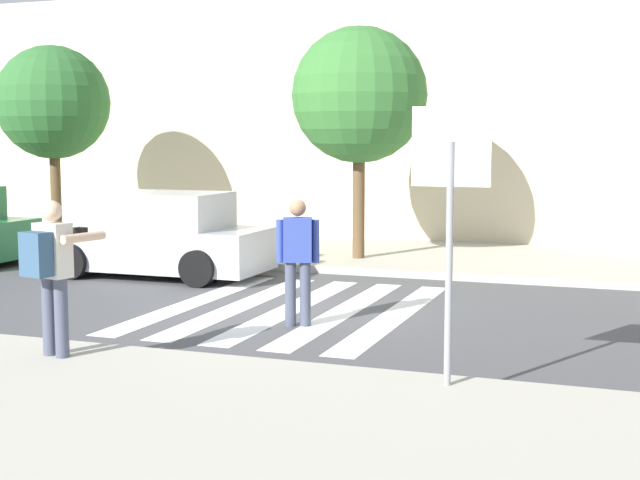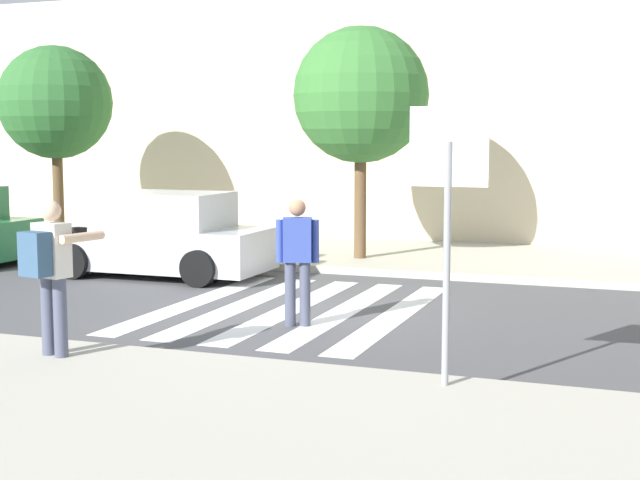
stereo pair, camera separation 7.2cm
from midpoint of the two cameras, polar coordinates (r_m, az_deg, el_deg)
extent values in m
plane|color=#4C4C4F|center=(13.16, -2.33, -4.57)|extent=(120.00, 120.00, 0.00)
cube|color=#B2AD9E|center=(7.94, -19.87, -11.97)|extent=(60.00, 6.00, 0.14)
cube|color=#B2AD9E|center=(18.77, 4.61, -1.01)|extent=(60.00, 4.80, 0.14)
cube|color=beige|center=(22.88, 7.61, 7.87)|extent=(56.00, 4.00, 6.16)
cube|color=silver|center=(14.00, -8.10, -3.93)|extent=(0.44, 5.20, 0.01)
cube|color=silver|center=(13.65, -5.13, -4.16)|extent=(0.44, 5.20, 0.01)
cube|color=silver|center=(13.34, -2.00, -4.40)|extent=(0.44, 5.20, 0.01)
cube|color=silver|center=(13.07, 1.27, -4.62)|extent=(0.44, 5.20, 0.01)
cube|color=silver|center=(12.84, 4.66, -4.85)|extent=(0.44, 5.20, 0.01)
cylinder|color=gray|center=(8.64, 8.02, -1.60)|extent=(0.07, 0.07, 2.37)
cube|color=white|center=(8.57, 8.16, 5.94)|extent=(0.76, 0.03, 0.76)
cube|color=red|center=(8.58, 8.19, 5.94)|extent=(0.66, 0.02, 0.66)
cylinder|color=#474C60|center=(10.34, -17.15, -4.66)|extent=(0.15, 0.15, 0.88)
cylinder|color=#474C60|center=(10.19, -16.41, -4.80)|extent=(0.15, 0.15, 0.88)
cube|color=silver|center=(10.15, -16.92, -0.63)|extent=(0.42, 0.32, 0.60)
sphere|color=beige|center=(10.10, -17.00, 1.79)|extent=(0.23, 0.23, 0.23)
cylinder|color=beige|center=(10.45, -16.89, 0.32)|extent=(0.22, 0.59, 0.10)
cylinder|color=beige|center=(10.10, -15.11, 0.17)|extent=(0.22, 0.59, 0.10)
cube|color=black|center=(10.39, -15.28, 0.51)|extent=(0.16, 0.13, 0.10)
cube|color=#335170|center=(10.00, -17.91, -0.88)|extent=(0.36, 0.26, 0.48)
cylinder|color=#474C60|center=(12.05, -2.07, -3.47)|extent=(0.15, 0.15, 0.88)
cylinder|color=#474C60|center=(12.04, -1.12, -3.48)|extent=(0.15, 0.15, 0.88)
cube|color=#33479E|center=(11.94, -1.61, 0.03)|extent=(0.44, 0.35, 0.60)
sphere|color=#A37556|center=(11.90, -1.61, 2.08)|extent=(0.23, 0.23, 0.23)
cylinder|color=#33479E|center=(11.96, -2.76, -0.07)|extent=(0.10, 0.10, 0.58)
cylinder|color=#33479E|center=(11.93, -0.46, -0.07)|extent=(0.10, 0.10, 0.58)
cylinder|color=black|center=(19.62, -19.22, -0.30)|extent=(0.64, 0.22, 0.64)
cube|color=#B7BABF|center=(16.65, -10.48, -0.48)|extent=(4.10, 1.70, 0.76)
cube|color=#B7BABF|center=(16.50, -10.08, 1.91)|extent=(2.20, 1.56, 0.64)
cube|color=slate|center=(17.06, -13.20, 1.99)|extent=(0.10, 1.50, 0.54)
cube|color=slate|center=(16.04, -7.08, 1.83)|extent=(0.10, 1.50, 0.51)
cylinder|color=black|center=(16.66, -15.73, -1.34)|extent=(0.64, 0.22, 0.64)
cylinder|color=black|center=(18.05, -12.59, -0.65)|extent=(0.64, 0.22, 0.64)
cylinder|color=black|center=(15.33, -7.97, -1.82)|extent=(0.64, 0.22, 0.64)
cylinder|color=black|center=(16.83, -5.27, -1.04)|extent=(0.64, 0.22, 0.64)
cylinder|color=brown|center=(21.28, -16.64, 3.10)|extent=(0.24, 0.24, 2.43)
sphere|color=#2D662D|center=(21.26, -16.82, 8.43)|extent=(2.56, 2.56, 2.56)
cylinder|color=brown|center=(17.77, 2.38, 2.74)|extent=(0.24, 0.24, 2.43)
sphere|color=#387533|center=(17.75, 2.41, 9.26)|extent=(2.68, 2.68, 2.68)
camera|label=1|loc=(0.04, -90.16, -0.02)|focal=50.00mm
camera|label=2|loc=(0.04, 89.84, 0.02)|focal=50.00mm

